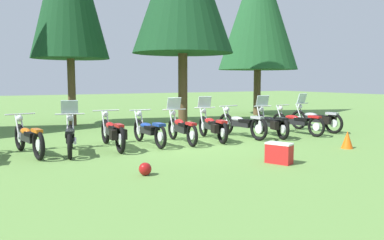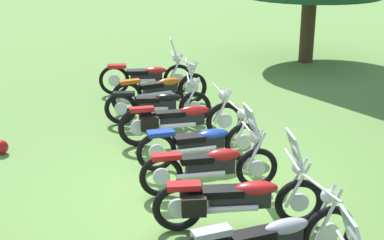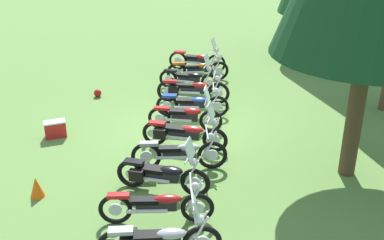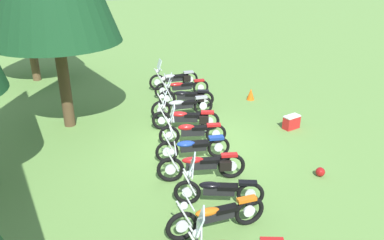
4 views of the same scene
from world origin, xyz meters
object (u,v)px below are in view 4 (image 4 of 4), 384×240
Objects in this scene: motorcycle_1 at (216,216)px; motorcycle_3 at (203,165)px; motorcycle_2 at (217,189)px; motorcycle_6 at (186,118)px; traffic_cone at (251,94)px; dropped_helmet at (320,172)px; motorcycle_10 at (174,78)px; motorcycle_8 at (187,96)px; motorcycle_9 at (181,87)px; motorcycle_7 at (182,106)px; motorcycle_5 at (191,131)px; picnic_cooler at (291,122)px; motorcycle_4 at (193,147)px.

motorcycle_3 is (2.14, -0.11, 0.01)m from motorcycle_1.
motorcycle_6 is at bearing -76.57° from motorcycle_2.
traffic_cone is 6.04m from dropped_helmet.
traffic_cone is at bearing 139.33° from motorcycle_10.
motorcycle_8 is 1.17m from motorcycle_9.
motorcycle_8 reaches higher than motorcycle_7.
motorcycle_7 is 4.87× the size of traffic_cone.
motorcycle_3 is 1.04× the size of motorcycle_6.
motorcycle_5 is 8.38× the size of dropped_helmet.
motorcycle_10 reaches higher than traffic_cone.
traffic_cone is (3.60, -3.04, -0.22)m from motorcycle_5.
motorcycle_6 is at bearing 84.67° from motorcycle_7.
motorcycle_6 reaches higher than picnic_cooler.
motorcycle_2 is 5.26m from picnic_cooler.
motorcycle_9 is at bearing -89.49° from motorcycle_3.
motorcycle_3 is 1.11× the size of motorcycle_5.
motorcycle_10 is (8.77, 0.03, 0.02)m from motorcycle_2.
motorcycle_6 is 2.13m from motorcycle_8.
motorcycle_10 is (1.12, 0.16, 0.03)m from motorcycle_9.
motorcycle_4 is 8.64× the size of dropped_helmet.
motorcycle_3 is 1.02× the size of motorcycle_7.
motorcycle_2 is at bearing 83.73° from motorcycle_9.
motorcycle_5 is at bearing 84.36° from motorcycle_7.
motorcycle_2 is 3.28m from motorcycle_5.
motorcycle_2 is at bearing 101.45° from motorcycle_6.
motorcycle_9 is (4.38, -0.25, -0.02)m from motorcycle_5.
motorcycle_8 is at bearing -79.89° from motorcycle_2.
motorcycle_2 is at bearing 96.10° from motorcycle_5.
motorcycle_7 is (4.32, -0.00, -0.00)m from motorcycle_3.
motorcycle_7 is (2.21, 0.01, -0.01)m from motorcycle_5.
motorcycle_6 is 4.82× the size of traffic_cone.
motorcycle_1 is 1.05× the size of motorcycle_8.
motorcycle_1 is at bearing 157.99° from traffic_cone.
motorcycle_5 is (1.00, -0.12, 0.02)m from motorcycle_4.
motorcycle_4 is (2.27, 0.24, -0.01)m from motorcycle_2.
motorcycle_5 reaches higher than motorcycle_4.
motorcycle_4 is 0.95× the size of motorcycle_7.
motorcycle_4 is 1.03× the size of motorcycle_8.
motorcycle_2 is 0.97× the size of motorcycle_10.
motorcycle_3 is 1.07× the size of motorcycle_10.
traffic_cone is at bearing -161.18° from motorcycle_8.
motorcycle_9 reaches higher than traffic_cone.
motorcycle_8 reaches higher than motorcycle_2.
motorcycle_3 is at bearing 83.92° from motorcycle_7.
motorcycle_2 reaches higher than motorcycle_7.
dropped_helmet is at bearing 103.50° from motorcycle_10.
motorcycle_7 is at bearing 80.31° from motorcycle_10.
picnic_cooler is 3.11m from dropped_helmet.
motorcycle_6 is 3.51× the size of picnic_cooler.
traffic_cone is at bearing 159.07° from motorcycle_9.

